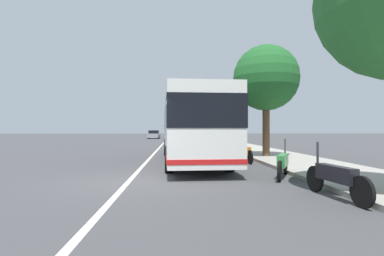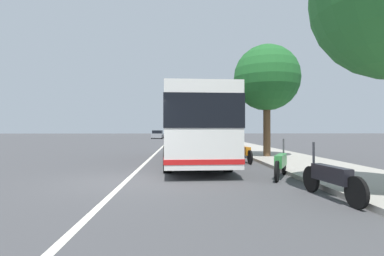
{
  "view_description": "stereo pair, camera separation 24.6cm",
  "coord_description": "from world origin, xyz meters",
  "px_view_note": "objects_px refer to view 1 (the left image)",
  "views": [
    {
      "loc": [
        -9.36,
        -1.44,
        1.6
      ],
      "look_at": [
        5.61,
        -2.25,
        1.67
      ],
      "focal_mm": 28.16,
      "sensor_mm": 36.0,
      "label": 1
    },
    {
      "loc": [
        -9.37,
        -1.69,
        1.6
      ],
      "look_at": [
        5.61,
        -2.25,
        1.67
      ],
      "focal_mm": 28.16,
      "sensor_mm": 36.0,
      "label": 2
    }
  ],
  "objects_px": {
    "motorcycle_mid_row": "(283,163)",
    "car_side_street": "(179,134)",
    "motorcycle_angled": "(335,178)",
    "car_behind_bus": "(186,137)",
    "coach_bus": "(190,125)",
    "utility_pole": "(239,107)",
    "motorcycle_far_end": "(245,152)",
    "roadside_tree_mid_block": "(266,78)",
    "car_oncoming": "(181,135)",
    "car_ahead_same_lane": "(154,135)"
  },
  "relations": [
    {
      "from": "car_side_street",
      "to": "roadside_tree_mid_block",
      "type": "height_order",
      "value": "roadside_tree_mid_block"
    },
    {
      "from": "motorcycle_mid_row",
      "to": "car_oncoming",
      "type": "relative_size",
      "value": 0.5
    },
    {
      "from": "car_oncoming",
      "to": "car_side_street",
      "type": "bearing_deg",
      "value": 3.32
    },
    {
      "from": "motorcycle_angled",
      "to": "utility_pole",
      "type": "height_order",
      "value": "utility_pole"
    },
    {
      "from": "motorcycle_angled",
      "to": "motorcycle_far_end",
      "type": "distance_m",
      "value": 7.76
    },
    {
      "from": "car_side_street",
      "to": "car_behind_bus",
      "type": "distance_m",
      "value": 17.24
    },
    {
      "from": "coach_bus",
      "to": "car_side_street",
      "type": "bearing_deg",
      "value": -2.43
    },
    {
      "from": "car_behind_bus",
      "to": "motorcycle_angled",
      "type": "bearing_deg",
      "value": -175.02
    },
    {
      "from": "car_oncoming",
      "to": "car_side_street",
      "type": "height_order",
      "value": "car_oncoming"
    },
    {
      "from": "motorcycle_angled",
      "to": "motorcycle_mid_row",
      "type": "xyz_separation_m",
      "value": [
        3.08,
        0.12,
        0.0
      ]
    },
    {
      "from": "motorcycle_mid_row",
      "to": "car_side_street",
      "type": "bearing_deg",
      "value": 29.57
    },
    {
      "from": "motorcycle_mid_row",
      "to": "motorcycle_far_end",
      "type": "bearing_deg",
      "value": 28.57
    },
    {
      "from": "coach_bus",
      "to": "car_ahead_same_lane",
      "type": "height_order",
      "value": "coach_bus"
    },
    {
      "from": "motorcycle_angled",
      "to": "car_behind_bus",
      "type": "height_order",
      "value": "car_behind_bus"
    },
    {
      "from": "car_ahead_same_lane",
      "to": "roadside_tree_mid_block",
      "type": "height_order",
      "value": "roadside_tree_mid_block"
    },
    {
      "from": "roadside_tree_mid_block",
      "to": "motorcycle_angled",
      "type": "bearing_deg",
      "value": 172.3
    },
    {
      "from": "car_side_street",
      "to": "motorcycle_angled",
      "type": "bearing_deg",
      "value": -176.77
    },
    {
      "from": "motorcycle_far_end",
      "to": "car_side_street",
      "type": "distance_m",
      "value": 41.87
    },
    {
      "from": "coach_bus",
      "to": "utility_pole",
      "type": "height_order",
      "value": "utility_pole"
    },
    {
      "from": "coach_bus",
      "to": "motorcycle_far_end",
      "type": "height_order",
      "value": "coach_bus"
    },
    {
      "from": "coach_bus",
      "to": "car_oncoming",
      "type": "xyz_separation_m",
      "value": [
        34.9,
        -0.15,
        -1.09
      ]
    },
    {
      "from": "motorcycle_far_end",
      "to": "car_behind_bus",
      "type": "distance_m",
      "value": 24.64
    },
    {
      "from": "car_side_street",
      "to": "car_ahead_same_lane",
      "type": "distance_m",
      "value": 5.62
    },
    {
      "from": "car_ahead_same_lane",
      "to": "motorcycle_far_end",
      "type": "bearing_deg",
      "value": 11.98
    },
    {
      "from": "car_ahead_same_lane",
      "to": "car_behind_bus",
      "type": "xyz_separation_m",
      "value": [
        -13.85,
        -5.17,
        -0.01
      ]
    },
    {
      "from": "motorcycle_angled",
      "to": "car_behind_bus",
      "type": "relative_size",
      "value": 0.57
    },
    {
      "from": "motorcycle_far_end",
      "to": "car_behind_bus",
      "type": "xyz_separation_m",
      "value": [
        24.56,
        2.0,
        0.18
      ]
    },
    {
      "from": "motorcycle_mid_row",
      "to": "motorcycle_far_end",
      "type": "relative_size",
      "value": 0.91
    },
    {
      "from": "coach_bus",
      "to": "roadside_tree_mid_block",
      "type": "relative_size",
      "value": 1.88
    },
    {
      "from": "car_oncoming",
      "to": "car_behind_bus",
      "type": "relative_size",
      "value": 1.08
    },
    {
      "from": "car_side_street",
      "to": "car_ahead_same_lane",
      "type": "bearing_deg",
      "value": 126.71
    },
    {
      "from": "car_oncoming",
      "to": "car_ahead_same_lane",
      "type": "xyz_separation_m",
      "value": [
        3.07,
        4.69,
        -0.04
      ]
    },
    {
      "from": "car_ahead_same_lane",
      "to": "car_behind_bus",
      "type": "bearing_deg",
      "value": 21.88
    },
    {
      "from": "motorcycle_far_end",
      "to": "motorcycle_angled",
      "type": "bearing_deg",
      "value": 178.58
    },
    {
      "from": "utility_pole",
      "to": "car_behind_bus",
      "type": "bearing_deg",
      "value": 20.83
    },
    {
      "from": "car_side_street",
      "to": "roadside_tree_mid_block",
      "type": "xyz_separation_m",
      "value": [
        -39.98,
        -4.3,
        3.71
      ]
    },
    {
      "from": "coach_bus",
      "to": "car_ahead_same_lane",
      "type": "bearing_deg",
      "value": 4.32
    },
    {
      "from": "motorcycle_angled",
      "to": "motorcycle_far_end",
      "type": "height_order",
      "value": "motorcycle_angled"
    },
    {
      "from": "coach_bus",
      "to": "utility_pole",
      "type": "xyz_separation_m",
      "value": [
        12.39,
        -5.09,
        1.85
      ]
    },
    {
      "from": "motorcycle_far_end",
      "to": "motorcycle_mid_row",
      "type": "bearing_deg",
      "value": 178.75
    },
    {
      "from": "roadside_tree_mid_block",
      "to": "motorcycle_mid_row",
      "type": "bearing_deg",
      "value": 167.74
    },
    {
      "from": "roadside_tree_mid_block",
      "to": "utility_pole",
      "type": "distance_m",
      "value": 11.07
    },
    {
      "from": "car_oncoming",
      "to": "car_ahead_same_lane",
      "type": "relative_size",
      "value": 1.0
    },
    {
      "from": "car_oncoming",
      "to": "utility_pole",
      "type": "height_order",
      "value": "utility_pole"
    },
    {
      "from": "car_oncoming",
      "to": "car_side_street",
      "type": "xyz_separation_m",
      "value": [
        6.45,
        0.2,
        -0.0
      ]
    },
    {
      "from": "car_side_street",
      "to": "car_behind_bus",
      "type": "bearing_deg",
      "value": -177.98
    },
    {
      "from": "coach_bus",
      "to": "utility_pole",
      "type": "relative_size",
      "value": 1.61
    },
    {
      "from": "car_oncoming",
      "to": "car_side_street",
      "type": "relative_size",
      "value": 0.96
    },
    {
      "from": "car_ahead_same_lane",
      "to": "car_behind_bus",
      "type": "height_order",
      "value": "car_ahead_same_lane"
    },
    {
      "from": "car_side_street",
      "to": "roadside_tree_mid_block",
      "type": "relative_size",
      "value": 0.74
    }
  ]
}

